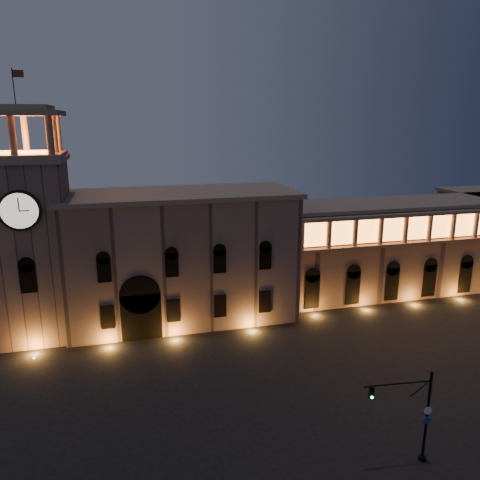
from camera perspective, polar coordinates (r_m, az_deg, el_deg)
The scene contains 5 objects.
ground at distance 48.32m, azimuth -0.65°, elevation -19.19°, with size 160.00×160.00×0.00m, color black.
government_building at distance 64.05m, azimuth -7.18°, elevation -1.98°, with size 30.80×12.80×17.60m.
clock_tower at distance 62.70m, azimuth -24.10°, elevation 0.02°, with size 9.80×9.80×32.40m.
colonnade_wing at distance 77.92m, azimuth 18.33°, elevation -0.74°, with size 40.60×11.50×14.50m.
traffic_light at distance 41.68m, azimuth 20.63°, elevation -19.39°, with size 5.80×0.95×7.98m.
Camera 1 is at (-9.53, -39.08, 26.78)m, focal length 35.00 mm.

